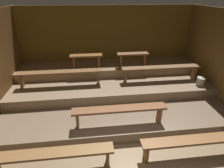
% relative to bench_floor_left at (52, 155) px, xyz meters
% --- Properties ---
extents(ground, '(7.07, 5.43, 0.08)m').
position_rel_bench_floor_left_xyz_m(ground, '(1.48, 1.79, -0.44)').
color(ground, olive).
extents(wall_back, '(7.07, 0.06, 2.80)m').
position_rel_bench_floor_left_xyz_m(wall_back, '(1.48, 4.13, 1.00)').
color(wall_back, brown).
rests_on(wall_back, ground).
extents(platform_lower, '(6.27, 3.60, 0.29)m').
position_rel_bench_floor_left_xyz_m(platform_lower, '(1.48, 2.30, -0.26)').
color(platform_lower, '#76604A').
rests_on(platform_lower, ground).
extents(platform_middle, '(6.27, 2.33, 0.29)m').
position_rel_bench_floor_left_xyz_m(platform_middle, '(1.48, 2.94, 0.03)').
color(platform_middle, '#876D51').
rests_on(platform_middle, platform_lower).
extents(platform_upper, '(6.27, 1.17, 0.29)m').
position_rel_bench_floor_left_xyz_m(platform_upper, '(1.48, 3.52, 0.31)').
color(platform_upper, '#8B6C4B').
rests_on(platform_upper, platform_middle).
extents(bench_floor_left, '(2.39, 0.28, 0.48)m').
position_rel_bench_floor_left_xyz_m(bench_floor_left, '(0.00, 0.00, 0.00)').
color(bench_floor_left, brown).
rests_on(bench_floor_left, ground).
extents(bench_floor_right, '(2.39, 0.28, 0.48)m').
position_rel_bench_floor_left_xyz_m(bench_floor_right, '(2.96, 0.00, 0.00)').
color(bench_floor_right, brown).
rests_on(bench_floor_right, ground).
extents(bench_lower_center, '(2.25, 0.28, 0.48)m').
position_rel_bench_floor_left_xyz_m(bench_lower_center, '(1.46, 0.89, 0.28)').
color(bench_lower_center, brown).
rests_on(bench_lower_center, platform_lower).
extents(bench_middle_left, '(2.57, 0.28, 0.48)m').
position_rel_bench_floor_left_xyz_m(bench_middle_left, '(-0.12, 2.61, 0.58)').
color(bench_middle_left, brown).
rests_on(bench_middle_left, platform_middle).
extents(bench_middle_right, '(2.57, 0.28, 0.48)m').
position_rel_bench_floor_left_xyz_m(bench_middle_right, '(3.08, 2.61, 0.58)').
color(bench_middle_right, brown).
rests_on(bench_middle_right, platform_middle).
extents(bench_upper_left, '(1.07, 0.28, 0.48)m').
position_rel_bench_floor_left_xyz_m(bench_upper_left, '(0.69, 3.24, 0.82)').
color(bench_upper_left, brown).
rests_on(bench_upper_left, platform_upper).
extents(bench_upper_right, '(1.07, 0.28, 0.48)m').
position_rel_bench_floor_left_xyz_m(bench_upper_right, '(2.27, 3.24, 0.82)').
color(bench_upper_right, brown).
rests_on(bench_upper_right, platform_upper).
extents(pail_middle, '(0.26, 0.26, 0.25)m').
position_rel_bench_floor_left_xyz_m(pail_middle, '(4.23, 2.12, 0.30)').
color(pail_middle, '#B2A899').
rests_on(pail_middle, platform_middle).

